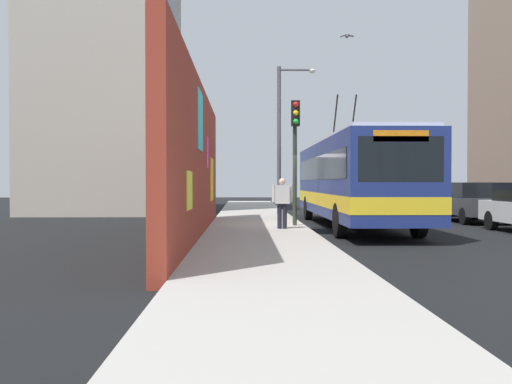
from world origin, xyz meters
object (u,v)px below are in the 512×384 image
(parked_car_black, at_px, (427,197))
(parked_car_red, at_px, (393,195))
(city_bus, at_px, (353,178))
(pedestrian_at_curb, at_px, (282,199))
(traffic_light, at_px, (295,141))
(street_lamp, at_px, (283,130))
(parked_car_dark_gray, at_px, (470,201))

(parked_car_black, relative_size, parked_car_red, 1.05)
(city_bus, relative_size, parked_car_red, 2.85)
(city_bus, distance_m, parked_car_black, 9.44)
(parked_car_black, relative_size, pedestrian_at_curb, 2.88)
(parked_car_black, xyz_separation_m, parked_car_red, (6.30, 0.00, -0.00))
(pedestrian_at_curb, distance_m, traffic_light, 2.33)
(parked_car_black, relative_size, street_lamp, 0.67)
(parked_car_dark_gray, distance_m, pedestrian_at_curb, 9.26)
(parked_car_black, bearing_deg, city_bus, 146.39)
(parked_car_dark_gray, relative_size, parked_car_black, 1.00)
(parked_car_dark_gray, xyz_separation_m, street_lamp, (3.22, 7.26, 3.14))
(city_bus, relative_size, street_lamp, 1.83)
(traffic_light, bearing_deg, parked_car_dark_gray, -63.85)
(parked_car_dark_gray, relative_size, pedestrian_at_curb, 2.86)
(parked_car_red, height_order, pedestrian_at_curb, pedestrian_at_curb)
(pedestrian_at_curb, bearing_deg, city_bus, -48.05)
(traffic_light, distance_m, street_lamp, 6.91)
(pedestrian_at_curb, distance_m, street_lamp, 8.62)
(parked_car_red, bearing_deg, street_lamp, 139.28)
(parked_car_black, height_order, street_lamp, street_lamp)
(street_lamp, bearing_deg, traffic_light, 179.24)
(city_bus, xyz_separation_m, street_lamp, (5.69, 2.06, 2.25))
(city_bus, xyz_separation_m, parked_car_red, (14.13, -5.20, -0.90))
(traffic_light, relative_size, street_lamp, 0.62)
(traffic_light, bearing_deg, parked_car_red, -25.71)
(parked_car_red, relative_size, street_lamp, 0.64)
(parked_car_dark_gray, distance_m, parked_car_black, 5.35)
(parked_car_black, xyz_separation_m, traffic_light, (-8.96, 7.35, 2.12))
(parked_car_dark_gray, height_order, street_lamp, street_lamp)
(parked_car_black, height_order, traffic_light, traffic_light)
(parked_car_black, distance_m, street_lamp, 8.19)
(pedestrian_at_curb, bearing_deg, traffic_light, -22.38)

